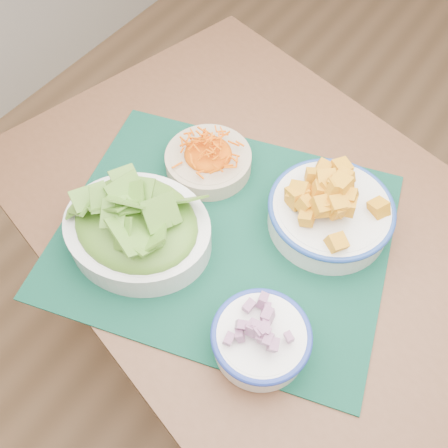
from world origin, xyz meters
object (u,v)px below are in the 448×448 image
at_px(table, 272,256).
at_px(lettuce_bowl, 136,224).
at_px(onion_bowl, 261,337).
at_px(placemat, 224,234).
at_px(carrot_bowl, 208,157).
at_px(squash_bowl, 332,207).

height_order(table, lettuce_bowl, lettuce_bowl).
relative_size(lettuce_bowl, onion_bowl, 1.70).
relative_size(table, onion_bowl, 6.95).
relative_size(placemat, carrot_bowl, 2.88).
xyz_separation_m(lettuce_bowl, onion_bowl, (0.29, -0.04, -0.01)).
bearing_deg(squash_bowl, table, -141.67).
bearing_deg(carrot_bowl, placemat, -43.84).
xyz_separation_m(squash_bowl, onion_bowl, (0.03, -0.27, -0.01)).
xyz_separation_m(placemat, carrot_bowl, (-0.11, 0.11, 0.03)).
bearing_deg(carrot_bowl, squash_bowl, 3.78).
bearing_deg(lettuce_bowl, table, 29.09).
bearing_deg(lettuce_bowl, carrot_bowl, 76.74).
distance_m(squash_bowl, lettuce_bowl, 0.35).
bearing_deg(table, onion_bowl, -50.63).
bearing_deg(squash_bowl, carrot_bowl, -176.22).
bearing_deg(squash_bowl, lettuce_bowl, -138.75).
height_order(lettuce_bowl, onion_bowl, lettuce_bowl).
distance_m(lettuce_bowl, onion_bowl, 0.29).
xyz_separation_m(carrot_bowl, lettuce_bowl, (-0.00, -0.21, 0.02)).
xyz_separation_m(placemat, lettuce_bowl, (-0.12, -0.10, 0.06)).
distance_m(carrot_bowl, squash_bowl, 0.26).
distance_m(carrot_bowl, lettuce_bowl, 0.21).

